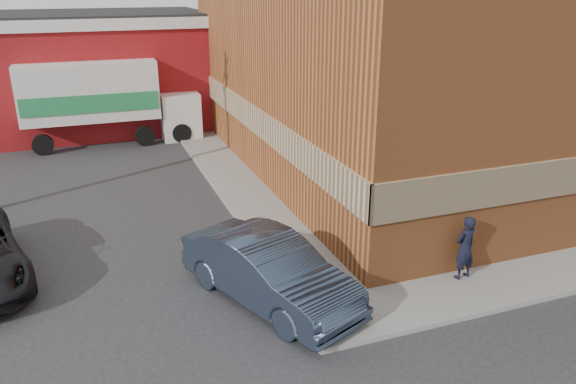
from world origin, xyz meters
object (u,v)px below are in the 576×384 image
object	(u,v)px
man	(465,248)
sedan	(269,271)
brick_building	(424,45)
warehouse	(42,72)
box_truck	(107,96)

from	to	relation	value
man	sedan	size ratio (longest dim) A/B	0.34
brick_building	sedan	distance (m)	13.18
brick_building	man	bearing A→B (deg)	-115.91
warehouse	box_truck	bearing A→B (deg)	-55.71
warehouse	box_truck	size ratio (longest dim) A/B	2.14
brick_building	warehouse	size ratio (longest dim) A/B	1.12
warehouse	sedan	bearing A→B (deg)	-75.07
sedan	brick_building	bearing A→B (deg)	19.81
warehouse	man	distance (m)	22.71
box_truck	man	bearing A→B (deg)	-65.60
brick_building	box_truck	world-z (taller)	brick_building
sedan	box_truck	world-z (taller)	box_truck
warehouse	box_truck	distance (m)	4.89
brick_building	man	size ratio (longest dim) A/B	11.12
warehouse	man	bearing A→B (deg)	-63.85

